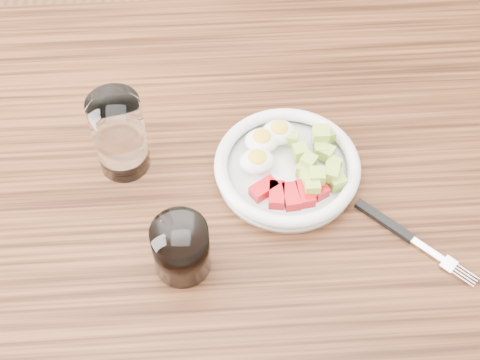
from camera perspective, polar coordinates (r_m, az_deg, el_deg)
name	(u,v)px	position (r m, az deg, el deg)	size (l,w,h in m)	color
dining_table	(247,232)	(1.07, 0.57, -4.44)	(1.50, 0.90, 0.77)	brown
bowl	(287,165)	(1.00, 4.05, 1.25)	(0.22, 0.22, 0.05)	white
fork	(400,231)	(0.98, 13.48, -4.28)	(0.15, 0.15, 0.01)	black
water_glass	(119,135)	(0.99, -10.26, 3.82)	(0.08, 0.08, 0.14)	white
coffee_glass	(181,249)	(0.90, -5.05, -5.85)	(0.08, 0.08, 0.09)	white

